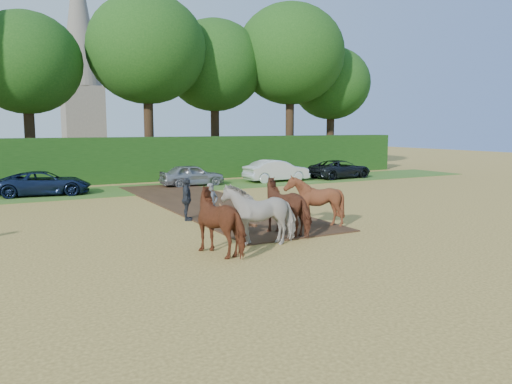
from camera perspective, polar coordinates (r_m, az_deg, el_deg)
name	(u,v)px	position (r m, az deg, el deg)	size (l,w,h in m)	color
ground	(247,234)	(17.23, -1.06, -4.88)	(120.00, 120.00, 0.00)	gold
earth_strip	(207,203)	(24.10, -5.57, -1.31)	(4.50, 17.00, 0.05)	#472D1C
grass_verge	(137,190)	(30.19, -13.40, 0.27)	(50.00, 5.00, 0.03)	#38601E
hedgerow	(119,160)	(34.40, -15.44, 3.54)	(46.00, 1.60, 3.00)	#14380F
spectator_far	(187,199)	(19.83, -7.92, -0.82)	(1.00, 0.42, 1.70)	#22262D
plough_team	(273,210)	(16.52, 1.95, -2.03)	(6.45, 5.43, 1.93)	maroon
parked_cars	(145,178)	(30.29, -12.63, 1.60)	(34.67, 3.02, 1.49)	silver
treeline	(79,49)	(37.51, -19.60, 15.13)	(48.70, 10.60, 14.21)	#382616
church	(80,50)	(71.64, -19.45, 15.09)	(5.20, 5.20, 27.00)	slate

